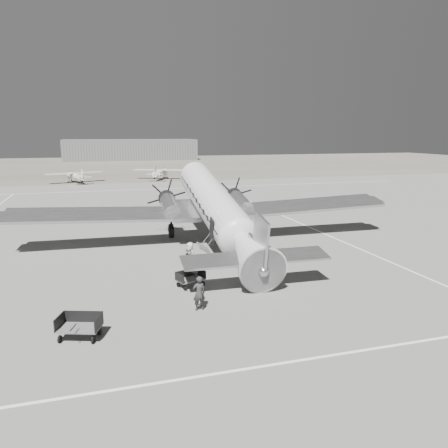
% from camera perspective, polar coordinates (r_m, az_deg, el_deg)
% --- Properties ---
extents(ground, '(260.00, 260.00, 0.00)m').
position_cam_1_polar(ground, '(29.75, -2.81, -4.79)').
color(ground, slate).
rests_on(ground, ground).
extents(taxi_line_near, '(60.00, 0.15, 0.01)m').
position_cam_1_polar(taxi_line_near, '(17.45, 8.72, -17.36)').
color(taxi_line_near, white).
rests_on(taxi_line_near, ground).
extents(taxi_line_right, '(0.15, 80.00, 0.01)m').
position_cam_1_polar(taxi_line_right, '(34.49, 16.97, -2.97)').
color(taxi_line_right, white).
rests_on(taxi_line_right, ground).
extents(taxi_line_horizon, '(90.00, 0.15, 0.01)m').
position_cam_1_polar(taxi_line_horizon, '(68.58, -10.80, 4.44)').
color(taxi_line_horizon, white).
rests_on(taxi_line_horizon, ground).
extents(grass_infield, '(260.00, 90.00, 0.01)m').
position_cam_1_polar(grass_infield, '(123.20, -13.46, 7.47)').
color(grass_infield, '#676456').
rests_on(grass_infield, ground).
extents(hangar_main, '(42.00, 14.00, 6.60)m').
position_cam_1_polar(hangar_main, '(148.28, -12.13, 9.48)').
color(hangar_main, '#5F5F5F').
rests_on(hangar_main, ground).
extents(dc3_airliner, '(31.26, 22.11, 5.85)m').
position_cam_1_polar(dc3_airliner, '(32.52, -1.00, 1.94)').
color(dc3_airliner, silver).
rests_on(dc3_airliner, ground).
extents(light_plane_left, '(11.94, 10.81, 2.04)m').
position_cam_1_polar(light_plane_left, '(80.70, -18.84, 5.82)').
color(light_plane_left, silver).
rests_on(light_plane_left, ground).
extents(light_plane_right, '(12.62, 11.60, 2.12)m').
position_cam_1_polar(light_plane_right, '(83.38, -8.28, 6.52)').
color(light_plane_right, silver).
rests_on(light_plane_right, ground).
extents(baggage_cart_near, '(1.88, 1.61, 0.89)m').
position_cam_1_polar(baggage_cart_near, '(24.77, -4.39, -7.16)').
color(baggage_cart_near, '#555555').
rests_on(baggage_cart_near, ground).
extents(baggage_cart_far, '(2.14, 1.81, 1.03)m').
position_cam_1_polar(baggage_cart_far, '(19.70, -18.35, -12.67)').
color(baggage_cart_far, '#555555').
rests_on(baggage_cart_far, ground).
extents(ground_crew, '(0.65, 0.45, 1.72)m').
position_cam_1_polar(ground_crew, '(21.45, -3.28, -9.02)').
color(ground_crew, '#2A2A2A').
rests_on(ground_crew, ground).
extents(ramp_agent, '(1.03, 1.10, 1.81)m').
position_cam_1_polar(ramp_agent, '(26.52, -4.51, -4.85)').
color(ramp_agent, silver).
rests_on(ramp_agent, ground).
extents(passenger, '(0.66, 0.87, 1.59)m').
position_cam_1_polar(passenger, '(28.38, -4.43, -3.96)').
color(passenger, '#BCBBB9').
rests_on(passenger, ground).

